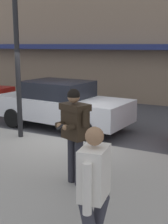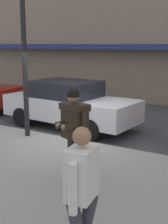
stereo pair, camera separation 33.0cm
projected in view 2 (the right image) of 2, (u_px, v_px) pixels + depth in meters
ground_plane at (72, 140)px, 8.99m from camera, size 80.00×80.00×0.00m
sidewalk at (35, 183)px, 6.09m from camera, size 32.00×5.30×0.14m
curb_paint_line at (104, 146)px, 8.52m from camera, size 28.00×0.12×0.01m
parked_sedan_mid at (69, 104)px, 10.28m from camera, size 4.62×2.17×1.54m
man_texting_on_phone at (74, 126)px, 5.68m from camera, size 0.62×0.65×1.81m
pedestrian_in_light_coat at (82, 189)px, 3.54m from camera, size 0.37×0.59×1.70m
street_lamp_post at (23, 28)px, 8.34m from camera, size 0.36×0.36×4.88m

